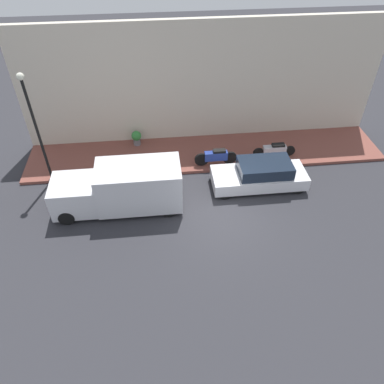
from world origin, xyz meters
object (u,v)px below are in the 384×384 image
(streetlamp, at_px, (33,118))
(potted_plant, at_px, (137,137))
(parked_car, at_px, (260,175))
(scooter_silver, at_px, (275,150))
(delivery_van, at_px, (120,188))
(motorcycle_blue, at_px, (216,156))

(streetlamp, relative_size, potted_plant, 6.55)
(parked_car, bearing_deg, streetlamp, 81.44)
(scooter_silver, xyz_separation_m, potted_plant, (1.81, 6.84, 0.04))
(delivery_van, xyz_separation_m, potted_plant, (4.55, -0.64, -0.45))
(streetlamp, distance_m, potted_plant, 5.37)
(scooter_silver, xyz_separation_m, streetlamp, (-0.56, 10.83, 2.75))
(parked_car, xyz_separation_m, potted_plant, (3.82, 5.60, -0.04))
(scooter_silver, relative_size, motorcycle_blue, 1.03)
(motorcycle_blue, relative_size, streetlamp, 0.41)
(delivery_van, height_order, motorcycle_blue, delivery_van)
(scooter_silver, relative_size, streetlamp, 0.42)
(delivery_van, relative_size, potted_plant, 6.87)
(parked_car, xyz_separation_m, streetlamp, (1.44, 9.58, 2.67))
(scooter_silver, bearing_deg, delivery_van, 110.07)
(motorcycle_blue, xyz_separation_m, streetlamp, (-0.20, 7.81, 2.68))
(scooter_silver, height_order, motorcycle_blue, motorcycle_blue)
(scooter_silver, bearing_deg, motorcycle_blue, 96.85)
(motorcycle_blue, bearing_deg, streetlamp, 91.46)
(streetlamp, bearing_deg, motorcycle_blue, -88.54)
(parked_car, relative_size, delivery_van, 0.80)
(delivery_van, distance_m, motorcycle_blue, 5.08)
(motorcycle_blue, height_order, potted_plant, motorcycle_blue)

